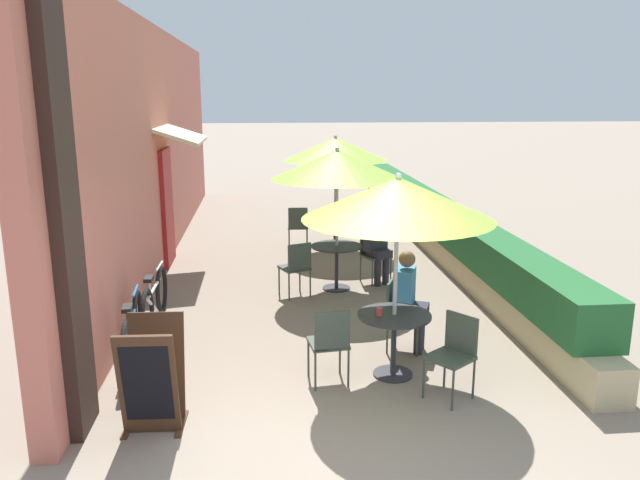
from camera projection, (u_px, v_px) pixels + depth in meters
name	position (u px, v px, depth m)	size (l,w,h in m)	color
ground_plane	(343.00, 450.00, 5.50)	(120.00, 120.00, 0.00)	gray
cafe_facade_wall	(160.00, 147.00, 11.59)	(0.98, 14.30, 4.20)	#C66B5B
planter_hedge	(435.00, 223.00, 12.46)	(0.60, 13.30, 1.01)	tan
patio_table_near	(394.00, 330.00, 6.84)	(0.81, 0.81, 0.72)	#28282D
patio_umbrella_near	(398.00, 199.00, 6.50)	(2.03, 2.03, 2.27)	#B7B7BC
cafe_chair_near_left	(330.00, 340.00, 6.61)	(0.45, 0.45, 0.87)	#384238
cafe_chair_near_right	(454.00, 350.00, 6.36)	(0.56, 0.56, 0.87)	#384238
cafe_chair_near_back	(399.00, 309.00, 7.56)	(0.52, 0.52, 0.87)	#384238
seated_patron_near_back	(409.00, 296.00, 7.49)	(0.49, 0.45, 1.25)	#23232D
coffee_cup_near	(379.00, 312.00, 6.75)	(0.07, 0.07, 0.09)	#B73D3D
patio_table_mid	(337.00, 257.00, 9.89)	(0.81, 0.81, 0.72)	#28282D
patio_umbrella_mid	(337.00, 165.00, 9.55)	(2.03, 2.03, 2.27)	#B7B7BC
cafe_chair_mid_left	(297.00, 265.00, 9.48)	(0.52, 0.52, 0.87)	#384238
cafe_chair_mid_right	(373.00, 251.00, 10.30)	(0.52, 0.52, 0.87)	#384238
seated_patron_mid_right	(377.00, 243.00, 10.17)	(0.45, 0.49, 1.25)	#23232D
patio_table_far	(335.00, 222.00, 12.49)	(0.81, 0.81, 0.72)	#28282D
patio_umbrella_far	(335.00, 149.00, 12.16)	(2.03, 2.03, 2.27)	#B7B7BC
cafe_chair_far_left	(298.00, 224.00, 12.40)	(0.42, 0.42, 0.87)	#384238
cafe_chair_far_right	(372.00, 222.00, 12.60)	(0.42, 0.42, 0.87)	#384238
coffee_cup_far	(337.00, 212.00, 12.31)	(0.07, 0.07, 0.09)	#232328
bicycle_leaning	(133.00, 332.00, 7.24)	(0.21, 1.77, 0.78)	black
bicycle_second	(155.00, 301.00, 8.34)	(0.10, 1.76, 0.78)	black
menu_board	(152.00, 376.00, 5.79)	(0.57, 0.65, 1.03)	#422819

